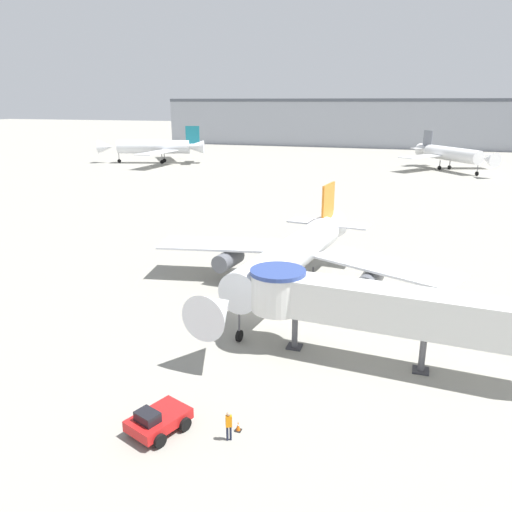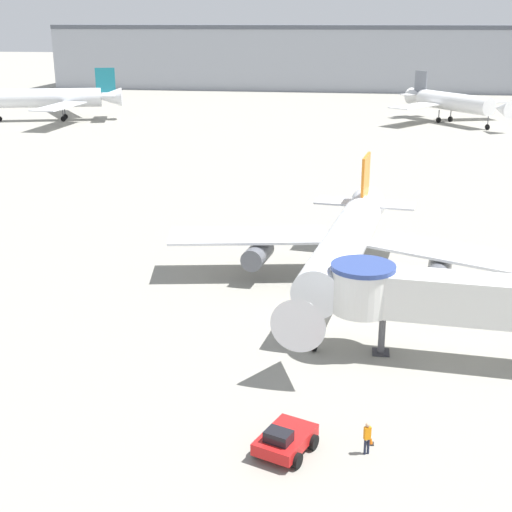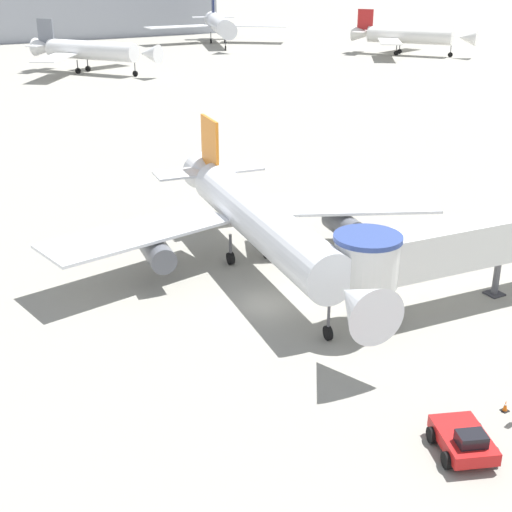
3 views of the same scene
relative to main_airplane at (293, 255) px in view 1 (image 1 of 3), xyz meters
name	(u,v)px [view 1 (image 1 of 3)]	position (x,y,z in m)	size (l,w,h in m)	color
ground_plane	(255,311)	(-2.08, -5.07, -3.84)	(800.00, 800.00, 0.00)	gray
main_airplane	(293,255)	(0.00, 0.00, 0.00)	(30.49, 29.64, 9.05)	silver
jet_bridge	(364,304)	(7.74, -11.01, 0.44)	(19.52, 4.77, 5.97)	silver
pushback_tug_red	(158,420)	(-2.11, -22.61, -3.12)	(3.28, 3.86, 1.57)	red
traffic_cone_starboard_wing	(421,309)	(11.82, -1.11, -3.47)	(0.47, 0.47, 0.78)	black
traffic_cone_apron_front	(238,426)	(2.13, -21.23, -3.56)	(0.36, 0.36, 0.60)	black
ground_crew_marshaller	(229,424)	(1.93, -22.13, -2.82)	(0.39, 0.33, 1.77)	#1E2338
background_jet_teal_tail	(156,147)	(-63.91, 91.14, 0.88)	(31.27, 34.64, 10.78)	silver
background_jet_gray_tail	(451,154)	(18.66, 99.40, 0.53)	(25.18, 26.00, 9.92)	white
terminal_building	(372,123)	(-8.46, 169.93, 5.54)	(170.31, 20.42, 18.74)	#999EA8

